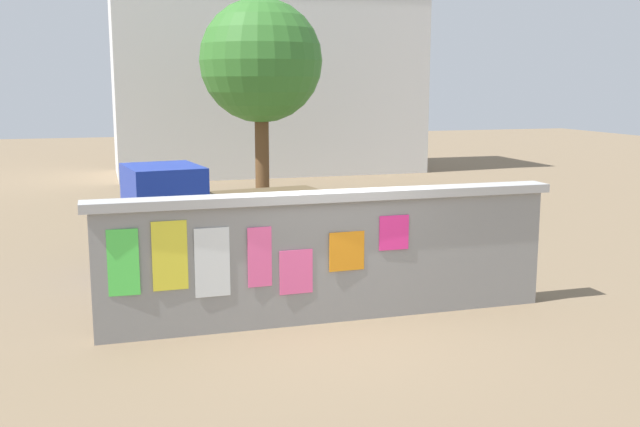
{
  "coord_description": "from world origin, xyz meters",
  "views": [
    {
      "loc": [
        -2.97,
        -9.35,
        3.22
      ],
      "look_at": [
        0.18,
        1.12,
        1.3
      ],
      "focal_mm": 41.32,
      "sensor_mm": 36.0,
      "label": 1
    }
  ],
  "objects": [
    {
      "name": "tree_roadside",
      "position": [
        1.28,
        10.25,
        3.81
      ],
      "size": [
        3.28,
        3.28,
        5.48
      ],
      "color": "brown",
      "rests_on": "ground"
    },
    {
      "name": "ground",
      "position": [
        0.0,
        8.0,
        0.0
      ],
      "size": [
        60.0,
        60.0,
        0.0
      ],
      "primitive_type": "plane",
      "color": "#7A664C"
    },
    {
      "name": "person_walking",
      "position": [
        0.79,
        1.11,
        0.99
      ],
      "size": [
        0.4,
        0.4,
        1.62
      ],
      "color": "#BF6626",
      "rests_on": "ground"
    },
    {
      "name": "building_background",
      "position": [
        3.1,
        17.46,
        4.18
      ],
      "size": [
        11.3,
        4.52,
        8.32
      ],
      "color": "silver",
      "rests_on": "ground"
    },
    {
      "name": "bicycle_near",
      "position": [
        2.17,
        4.72,
        0.36
      ],
      "size": [
        1.69,
        0.46,
        0.95
      ],
      "color": "black",
      "rests_on": "ground"
    },
    {
      "name": "auto_rickshaw_truck",
      "position": [
        -0.96,
        3.53,
        0.9
      ],
      "size": [
        3.78,
        2.0,
        1.85
      ],
      "color": "black",
      "rests_on": "ground"
    },
    {
      "name": "motorcycle",
      "position": [
        2.18,
        2.23,
        0.46
      ],
      "size": [
        1.9,
        0.56,
        0.87
      ],
      "color": "black",
      "rests_on": "ground"
    },
    {
      "name": "poster_wall",
      "position": [
        -0.01,
        -0.0,
        0.92
      ],
      "size": [
        6.5,
        0.42,
        1.79
      ],
      "color": "gray",
      "rests_on": "ground"
    }
  ]
}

